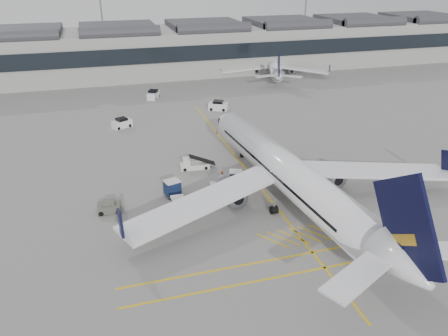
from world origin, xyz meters
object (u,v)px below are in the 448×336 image
object	(u,v)px
belt_loader	(194,164)
ramp_agent_b	(222,177)
airliner_main	(289,174)
ramp_agent_a	(216,188)
pushback_tug	(109,207)
baggage_cart_a	(236,177)

from	to	relation	value
belt_loader	ramp_agent_b	world-z (taller)	belt_loader
airliner_main	ramp_agent_a	xyz separation A→B (m)	(-7.72, 4.02, -2.75)
ramp_agent_a	pushback_tug	xyz separation A→B (m)	(-12.85, -0.74, -0.13)
baggage_cart_a	ramp_agent_a	distance (m)	3.65
airliner_main	pushback_tug	world-z (taller)	airliner_main
airliner_main	baggage_cart_a	size ratio (longest dim) A/B	21.80
baggage_cart_a	belt_loader	bearing A→B (deg)	141.11
airliner_main	baggage_cart_a	bearing A→B (deg)	123.26
ramp_agent_b	pushback_tug	xyz separation A→B (m)	(-14.40, -3.65, -0.13)
baggage_cart_a	ramp_agent_a	world-z (taller)	baggage_cart_a
baggage_cart_a	ramp_agent_b	world-z (taller)	baggage_cart_a
belt_loader	pushback_tug	size ratio (longest dim) A/B	1.80
ramp_agent_a	ramp_agent_b	world-z (taller)	ramp_agent_a
ramp_agent_a	pushback_tug	world-z (taller)	ramp_agent_a
airliner_main	belt_loader	distance (m)	15.18
baggage_cart_a	pushback_tug	xyz separation A→B (m)	(-15.96, -2.64, -0.32)
ramp_agent_a	ramp_agent_b	bearing A→B (deg)	16.09
ramp_agent_b	belt_loader	bearing A→B (deg)	-67.33
baggage_cart_a	ramp_agent_b	xyz separation A→B (m)	(-1.56, 1.01, -0.19)
ramp_agent_a	pushback_tug	bearing A→B (deg)	137.49
belt_loader	baggage_cart_a	xyz separation A→B (m)	(4.09, -6.17, 0.40)
baggage_cart_a	ramp_agent_b	size ratio (longest dim) A/B	1.33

